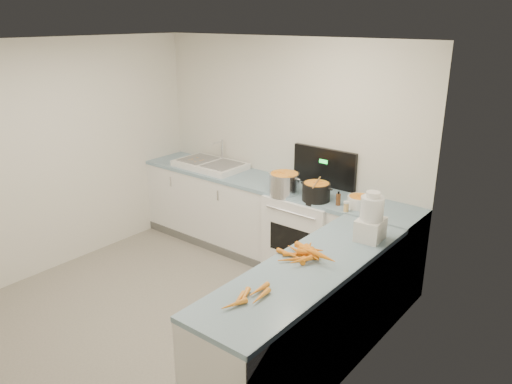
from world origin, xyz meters
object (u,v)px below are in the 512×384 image
Objects in this scene: stove at (308,233)px; spice_jar at (346,207)px; black_pot at (316,193)px; food_processor at (371,219)px; sink at (210,165)px; steel_pot at (284,184)px; mixing_bowl at (359,202)px; extract_bottle at (338,200)px.

stove reaches higher than spice_jar.
black_pot is 1.00m from food_processor.
sink reaches higher than steel_pot.
food_processor is (1.23, -0.50, 0.08)m from steel_pot.
steel_pot is at bearing 158.06° from food_processor.
sink is 2.06× the size of food_processor.
extract_bottle is at bearing -156.20° from mixing_bowl.
sink is 3.05× the size of black_pot.
stove is 5.69× the size of mixing_bowl.
mixing_bowl is at bearing 8.22° from steel_pot.
food_processor is (2.48, -0.69, 0.14)m from sink.
steel_pot is 1.34× the size of mixing_bowl.
steel_pot is at bearing -176.80° from extract_bottle.
spice_jar is 0.65m from food_processor.
steel_pot is 3.79× the size of spice_jar.
extract_bottle is at bearing 145.56° from spice_jar.
sink is (-1.45, 0.02, 0.50)m from stove.
black_pot is at bearing -40.86° from stove.
black_pot is at bearing -175.89° from extract_bottle.
mixing_bowl is 0.19m from spice_jar.
sink is 1.27m from steel_pot.
black_pot is (1.63, -0.17, 0.04)m from sink.
spice_jar is at bearing -104.09° from mixing_bowl.
spice_jar is 0.20× the size of food_processor.
food_processor is at bearing -31.17° from black_pot.
extract_bottle is 0.28× the size of food_processor.
sink is at bearing 171.26° from steel_pot.
mixing_bowl is at bearing 75.91° from spice_jar.
extract_bottle is (1.88, -0.16, 0.02)m from sink.
black_pot reaches higher than extract_bottle.
sink is 1.64m from black_pot.
black_pot is at bearing -166.94° from mixing_bowl.
extract_bottle is (0.43, -0.14, 0.52)m from stove.
stove is 3.25× the size of food_processor.
extract_bottle is (0.24, 0.02, -0.02)m from black_pot.
mixing_bowl is 0.75m from food_processor.
food_processor is (0.46, -0.43, 0.14)m from spice_jar.
sink is 2.58m from food_processor.
black_pot is at bearing 148.83° from food_processor.
stove is at bearing 174.55° from mixing_bowl.
spice_jar is (0.57, -0.24, 0.51)m from stove.
food_processor is at bearing -41.30° from extract_bottle.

